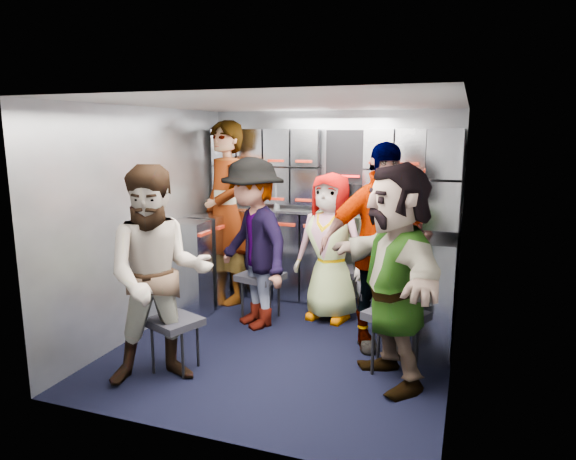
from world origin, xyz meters
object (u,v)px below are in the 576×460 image
(attendant_standing, at_px, (226,213))
(attendant_arc_b, at_px, (253,244))
(jump_seat_mid_left, at_px, (261,279))
(attendant_arc_a, at_px, (159,276))
(jump_seat_near_left, at_px, (175,324))
(attendant_arc_e, at_px, (395,275))
(jump_seat_near_right, at_px, (396,319))
(attendant_arc_c, at_px, (330,247))
(attendant_arc_d, at_px, (380,247))
(jump_seat_mid_right, at_px, (381,294))
(jump_seat_center, at_px, (334,274))

(attendant_standing, height_order, attendant_arc_b, attendant_standing)
(jump_seat_mid_left, relative_size, attendant_arc_a, 0.29)
(jump_seat_near_left, relative_size, attendant_arc_e, 0.28)
(attendant_arc_e, bearing_deg, jump_seat_mid_left, -154.90)
(jump_seat_near_right, relative_size, attendant_arc_c, 0.36)
(jump_seat_mid_left, distance_m, attendant_arc_b, 0.44)
(jump_seat_near_right, height_order, attendant_arc_e, attendant_arc_e)
(attendant_arc_d, bearing_deg, attendant_arc_a, -167.37)
(jump_seat_near_left, bearing_deg, jump_seat_near_right, 19.40)
(attendant_arc_d, bearing_deg, jump_seat_mid_right, 62.90)
(attendant_arc_a, bearing_deg, jump_seat_mid_left, 48.75)
(attendant_arc_e, bearing_deg, jump_seat_mid_right, 161.84)
(jump_seat_near_left, height_order, jump_seat_center, jump_seat_center)
(jump_seat_near_left, bearing_deg, jump_seat_mid_right, 39.73)
(attendant_arc_a, bearing_deg, attendant_arc_e, -14.02)
(attendant_arc_e, bearing_deg, attendant_arc_b, -149.40)
(jump_seat_mid_right, height_order, attendant_arc_a, attendant_arc_a)
(attendant_standing, xyz_separation_m, attendant_arc_e, (2.03, -1.30, -0.16))
(attendant_standing, bearing_deg, attendant_arc_c, 31.26)
(attendant_arc_d, bearing_deg, jump_seat_mid_left, 140.43)
(attendant_arc_e, bearing_deg, jump_seat_center, 177.55)
(jump_seat_mid_left, xyz_separation_m, jump_seat_near_right, (1.44, -0.70, 0.02))
(attendant_arc_a, relative_size, attendant_arc_d, 0.92)
(attendant_arc_d, bearing_deg, jump_seat_near_right, -90.13)
(jump_seat_mid_left, bearing_deg, jump_seat_center, 34.16)
(jump_seat_near_right, bearing_deg, attendant_arc_b, 160.26)
(jump_seat_mid_left, relative_size, attendant_arc_e, 0.29)
(jump_seat_mid_right, xyz_separation_m, attendant_arc_c, (-0.58, 0.35, 0.31))
(jump_seat_near_left, distance_m, attendant_arc_a, 0.48)
(jump_seat_near_left, bearing_deg, attendant_standing, 102.63)
(jump_seat_near_left, xyz_separation_m, attendant_arc_c, (0.85, 1.54, 0.36))
(jump_seat_center, height_order, jump_seat_mid_right, jump_seat_mid_right)
(attendant_standing, relative_size, attendant_arc_b, 1.21)
(jump_seat_near_left, distance_m, attendant_arc_e, 1.75)
(jump_seat_near_right, height_order, attendant_arc_d, attendant_arc_d)
(jump_seat_mid_right, bearing_deg, attendant_arc_d, -90.00)
(jump_seat_mid_right, height_order, attendant_standing, attendant_standing)
(jump_seat_near_left, bearing_deg, attendant_arc_e, 13.64)
(jump_seat_near_left, distance_m, jump_seat_mid_right, 1.86)
(jump_seat_near_left, relative_size, jump_seat_near_right, 0.86)
(attendant_arc_e, bearing_deg, attendant_arc_a, -104.19)
(jump_seat_center, xyz_separation_m, attendant_arc_b, (-0.65, -0.62, 0.40))
(jump_seat_near_right, distance_m, attendant_arc_a, 1.85)
(jump_seat_center, height_order, attendant_arc_d, attendant_arc_d)
(attendant_arc_b, relative_size, attendant_arc_d, 0.91)
(jump_seat_mid_left, relative_size, attendant_arc_d, 0.27)
(jump_seat_mid_right, relative_size, attendant_standing, 0.25)
(jump_seat_near_right, relative_size, attendant_arc_d, 0.30)
(jump_seat_near_left, relative_size, attendant_standing, 0.23)
(jump_seat_near_left, distance_m, attendant_arc_c, 1.79)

